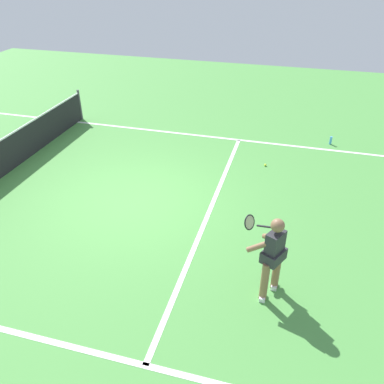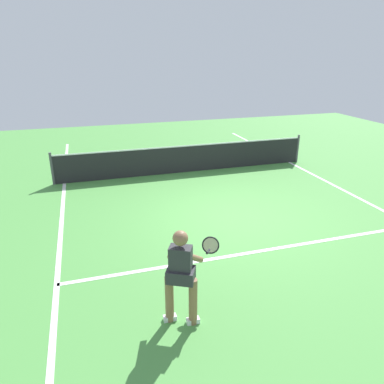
% 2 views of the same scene
% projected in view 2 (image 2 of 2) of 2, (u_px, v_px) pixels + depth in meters
% --- Properties ---
extents(ground_plane, '(26.49, 26.49, 0.00)m').
position_uv_depth(ground_plane, '(229.00, 218.00, 8.99)').
color(ground_plane, '#4C9342').
extents(service_line_marking, '(7.98, 0.10, 0.01)m').
position_uv_depth(service_line_marking, '(260.00, 251.00, 7.48)').
color(service_line_marking, white).
rests_on(service_line_marking, ground).
extents(sideline_left_marking, '(0.10, 18.38, 0.01)m').
position_uv_depth(sideline_left_marking, '(60.00, 240.00, 7.91)').
color(sideline_left_marking, white).
rests_on(sideline_left_marking, ground).
extents(sideline_right_marking, '(0.10, 18.38, 0.01)m').
position_uv_depth(sideline_right_marking, '(362.00, 200.00, 10.07)').
color(sideline_right_marking, white).
rests_on(sideline_right_marking, ground).
extents(court_net, '(8.66, 0.08, 1.02)m').
position_uv_depth(court_net, '(186.00, 159.00, 12.23)').
color(court_net, '#4C4C51').
rests_on(court_net, ground).
extents(tennis_player, '(1.04, 0.82, 1.55)m').
position_uv_depth(tennis_player, '(182.00, 273.00, 5.25)').
color(tennis_player, '#8C6647').
rests_on(tennis_player, ground).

